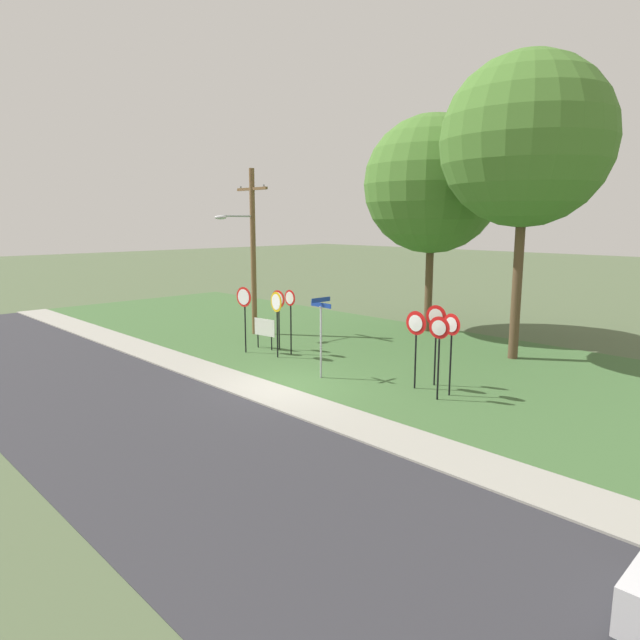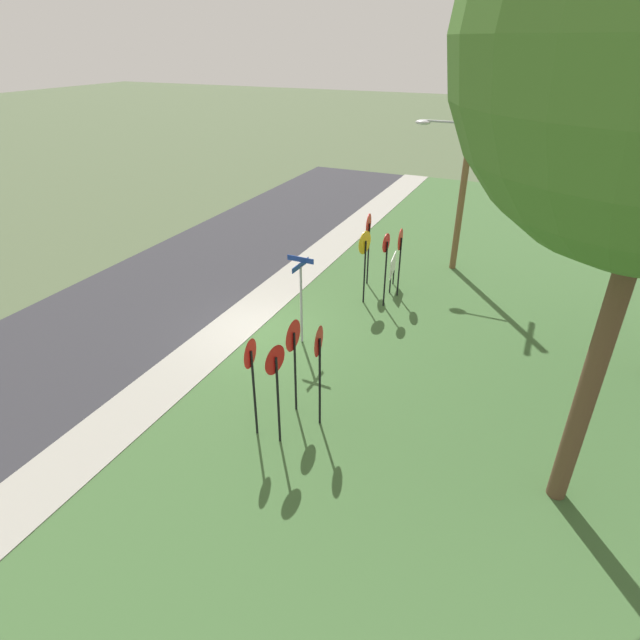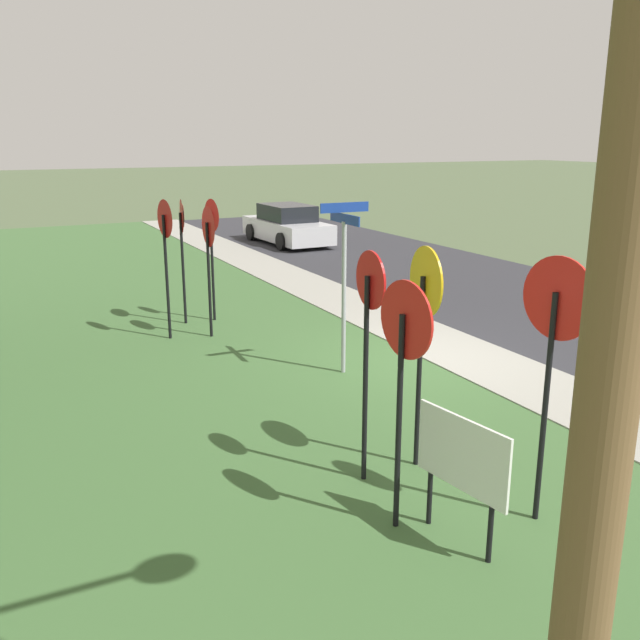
{
  "view_description": "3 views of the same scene",
  "coord_description": "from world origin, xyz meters",
  "px_view_note": "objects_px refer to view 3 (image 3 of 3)",
  "views": [
    {
      "loc": [
        13.16,
        -11.11,
        5.25
      ],
      "look_at": [
        -0.68,
        2.22,
        1.84
      ],
      "focal_mm": 31.46,
      "sensor_mm": 36.0,
      "label": 1
    },
    {
      "loc": [
        11.74,
        7.44,
        8.02
      ],
      "look_at": [
        0.5,
        2.35,
        1.18
      ],
      "focal_mm": 28.58,
      "sensor_mm": 36.0,
      "label": 2
    },
    {
      "loc": [
        -9.14,
        6.56,
        3.72
      ],
      "look_at": [
        -0.6,
        2.3,
        1.16
      ],
      "focal_mm": 38.31,
      "sensor_mm": 36.0,
      "label": 3
    }
  ],
  "objects_px": {
    "street_name_post": "(344,273)",
    "parked_sedan_distant": "(287,226)",
    "stop_sign_near_right": "(555,331)",
    "stop_sign_near_left": "(369,320)",
    "yield_sign_near_right": "(166,236)",
    "yield_sign_far_left": "(212,231)",
    "stop_sign_far_left": "(424,308)",
    "yield_sign_far_right": "(209,240)",
    "notice_board": "(462,461)",
    "yield_sign_near_left": "(183,232)",
    "stop_sign_far_center": "(404,352)"
  },
  "relations": [
    {
      "from": "street_name_post",
      "to": "parked_sedan_distant",
      "type": "xyz_separation_m",
      "value": [
        13.3,
        -4.89,
        -1.03
      ]
    },
    {
      "from": "yield_sign_near_right",
      "to": "yield_sign_far_left",
      "type": "xyz_separation_m",
      "value": [
        0.92,
        -1.17,
        -0.09
      ]
    },
    {
      "from": "stop_sign_far_left",
      "to": "stop_sign_near_right",
      "type": "bearing_deg",
      "value": -155.74
    },
    {
      "from": "stop_sign_near_left",
      "to": "stop_sign_far_left",
      "type": "distance_m",
      "value": 0.72
    },
    {
      "from": "stop_sign_near_right",
      "to": "stop_sign_near_left",
      "type": "bearing_deg",
      "value": 29.91
    },
    {
      "from": "stop_sign_far_left",
      "to": "parked_sedan_distant",
      "type": "bearing_deg",
      "value": -9.69
    },
    {
      "from": "stop_sign_far_center",
      "to": "yield_sign_near_left",
      "type": "relative_size",
      "value": 0.97
    },
    {
      "from": "stop_sign_near_left",
      "to": "stop_sign_near_right",
      "type": "bearing_deg",
      "value": -139.76
    },
    {
      "from": "stop_sign_far_center",
      "to": "street_name_post",
      "type": "xyz_separation_m",
      "value": [
        4.21,
        -1.66,
        -0.15
      ]
    },
    {
      "from": "yield_sign_near_right",
      "to": "street_name_post",
      "type": "bearing_deg",
      "value": -156.08
    },
    {
      "from": "parked_sedan_distant",
      "to": "yield_sign_far_right",
      "type": "bearing_deg",
      "value": 147.8
    },
    {
      "from": "yield_sign_near_right",
      "to": "stop_sign_far_center",
      "type": "bearing_deg",
      "value": 174.25
    },
    {
      "from": "yield_sign_near_right",
      "to": "yield_sign_far_right",
      "type": "relative_size",
      "value": 1.05
    },
    {
      "from": "stop_sign_far_left",
      "to": "yield_sign_far_right",
      "type": "xyz_separation_m",
      "value": [
        6.14,
        0.5,
        -0.02
      ]
    },
    {
      "from": "yield_sign_near_left",
      "to": "notice_board",
      "type": "bearing_deg",
      "value": -170.18
    },
    {
      "from": "parked_sedan_distant",
      "to": "notice_board",
      "type": "bearing_deg",
      "value": 159.36
    },
    {
      "from": "stop_sign_near_right",
      "to": "street_name_post",
      "type": "bearing_deg",
      "value": -11.58
    },
    {
      "from": "yield_sign_far_left",
      "to": "street_name_post",
      "type": "xyz_separation_m",
      "value": [
        -4.07,
        -0.81,
        -0.21
      ]
    },
    {
      "from": "stop_sign_far_center",
      "to": "yield_sign_near_left",
      "type": "bearing_deg",
      "value": -6.66
    },
    {
      "from": "stop_sign_near_right",
      "to": "stop_sign_far_left",
      "type": "bearing_deg",
      "value": 7.65
    },
    {
      "from": "stop_sign_far_left",
      "to": "yield_sign_near_left",
      "type": "xyz_separation_m",
      "value": [
        7.3,
        0.67,
        -0.01
      ]
    },
    {
      "from": "stop_sign_near_right",
      "to": "yield_sign_near_right",
      "type": "relative_size",
      "value": 1.02
    },
    {
      "from": "stop_sign_far_center",
      "to": "stop_sign_far_left",
      "type": "bearing_deg",
      "value": -47.53
    },
    {
      "from": "stop_sign_far_center",
      "to": "stop_sign_near_left",
      "type": "bearing_deg",
      "value": -16.28
    },
    {
      "from": "stop_sign_near_left",
      "to": "parked_sedan_distant",
      "type": "xyz_separation_m",
      "value": [
        16.55,
        -6.36,
        -1.22
      ]
    },
    {
      "from": "stop_sign_far_left",
      "to": "yield_sign_near_right",
      "type": "relative_size",
      "value": 0.98
    },
    {
      "from": "yield_sign_far_right",
      "to": "notice_board",
      "type": "xyz_separation_m",
      "value": [
        -7.63,
        0.08,
        -1.01
      ]
    },
    {
      "from": "stop_sign_near_left",
      "to": "yield_sign_near_right",
      "type": "relative_size",
      "value": 0.98
    },
    {
      "from": "yield_sign_far_left",
      "to": "stop_sign_far_left",
      "type": "bearing_deg",
      "value": 172.52
    },
    {
      "from": "yield_sign_near_left",
      "to": "stop_sign_far_left",
      "type": "bearing_deg",
      "value": -165.55
    },
    {
      "from": "stop_sign_near_left",
      "to": "parked_sedan_distant",
      "type": "height_order",
      "value": "stop_sign_near_left"
    },
    {
      "from": "street_name_post",
      "to": "stop_sign_near_right",
      "type": "bearing_deg",
      "value": 177.48
    },
    {
      "from": "stop_sign_near_left",
      "to": "yield_sign_near_right",
      "type": "bearing_deg",
      "value": 7.5
    },
    {
      "from": "yield_sign_far_left",
      "to": "parked_sedan_distant",
      "type": "distance_m",
      "value": 10.92
    },
    {
      "from": "stop_sign_near_right",
      "to": "street_name_post",
      "type": "relative_size",
      "value": 0.97
    },
    {
      "from": "stop_sign_near_right",
      "to": "notice_board",
      "type": "relative_size",
      "value": 2.12
    },
    {
      "from": "stop_sign_far_center",
      "to": "yield_sign_near_right",
      "type": "xyz_separation_m",
      "value": [
        7.36,
        0.32,
        0.16
      ]
    },
    {
      "from": "stop_sign_far_center",
      "to": "yield_sign_far_right",
      "type": "distance_m",
      "value": 7.15
    },
    {
      "from": "street_name_post",
      "to": "parked_sedan_distant",
      "type": "height_order",
      "value": "street_name_post"
    },
    {
      "from": "yield_sign_far_left",
      "to": "notice_board",
      "type": "bearing_deg",
      "value": 168.68
    },
    {
      "from": "stop_sign_near_right",
      "to": "yield_sign_near_left",
      "type": "height_order",
      "value": "stop_sign_near_right"
    },
    {
      "from": "stop_sign_near_left",
      "to": "stop_sign_far_center",
      "type": "xyz_separation_m",
      "value": [
        -0.96,
        0.19,
        -0.04
      ]
    },
    {
      "from": "stop_sign_near_left",
      "to": "stop_sign_near_right",
      "type": "xyz_separation_m",
      "value": [
        -1.48,
        -1.13,
        0.12
      ]
    },
    {
      "from": "stop_sign_far_center",
      "to": "yield_sign_near_right",
      "type": "distance_m",
      "value": 7.37
    },
    {
      "from": "stop_sign_far_left",
      "to": "yield_sign_far_right",
      "type": "bearing_deg",
      "value": 13.8
    },
    {
      "from": "yield_sign_near_right",
      "to": "parked_sedan_distant",
      "type": "xyz_separation_m",
      "value": [
        10.15,
        -6.87,
        -1.33
      ]
    },
    {
      "from": "stop_sign_near_right",
      "to": "yield_sign_far_left",
      "type": "distance_m",
      "value": 8.81
    },
    {
      "from": "yield_sign_near_left",
      "to": "parked_sedan_distant",
      "type": "height_order",
      "value": "yield_sign_near_left"
    },
    {
      "from": "stop_sign_near_right",
      "to": "street_name_post",
      "type": "height_order",
      "value": "street_name_post"
    },
    {
      "from": "stop_sign_near_left",
      "to": "street_name_post",
      "type": "height_order",
      "value": "street_name_post"
    }
  ]
}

